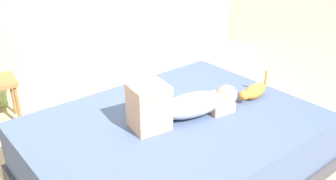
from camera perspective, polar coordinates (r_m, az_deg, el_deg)
bed at (r=2.94m, az=0.98°, el=-9.12°), size 2.21×1.65×0.52m
person_lying at (r=2.78m, az=2.19°, el=-2.27°), size 0.94×0.38×0.34m
cat at (r=3.18m, az=13.21°, el=-0.21°), size 0.36×0.13×0.21m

